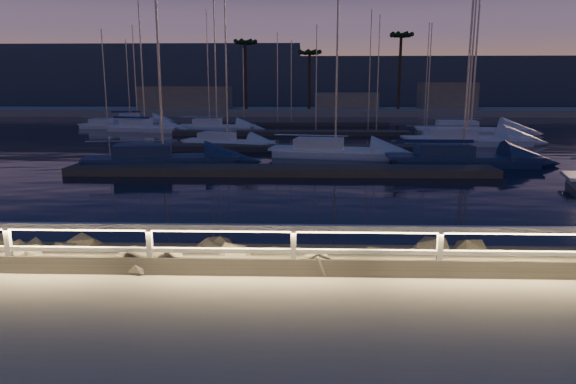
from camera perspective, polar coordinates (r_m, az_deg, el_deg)
name	(u,v)px	position (r m, az deg, el deg)	size (l,w,h in m)	color
ground	(246,273)	(10.91, -4.72, -9.00)	(400.00, 400.00, 0.00)	#A9A298
harbor_water	(289,147)	(41.65, 0.11, 4.99)	(400.00, 440.00, 0.60)	black
guard_rail	(242,238)	(10.67, -5.16, -5.10)	(44.11, 0.12, 1.06)	silver
riprap	(112,259)	(12.99, -18.99, -7.05)	(26.31, 3.28, 1.42)	#5F5B51
floating_docks	(289,139)	(42.87, 0.16, 5.94)	(22.00, 36.00, 0.40)	#554D47
far_shore	(296,109)	(84.28, 0.89, 9.19)	(160.00, 14.00, 5.20)	#A9A298
palm_left	(245,45)	(82.89, -4.78, 15.93)	(3.00, 3.00, 11.20)	#463321
palm_center	(310,55)	(83.29, 2.41, 15.00)	(3.00, 3.00, 9.70)	#463321
palm_right	(401,39)	(83.77, 12.45, 16.27)	(3.00, 3.00, 12.20)	#463321
distant_hills	(220,84)	(145.71, -7.60, 11.86)	(230.00, 37.50, 18.00)	#3D495E
sailboat_b	(159,159)	(29.79, -14.12, 3.61)	(8.82, 4.16, 14.51)	navy
sailboat_c	(458,158)	(31.05, 18.40, 3.63)	(8.55, 2.71, 14.41)	navy
sailboat_f	(226,142)	(38.82, -6.96, 5.57)	(7.22, 3.96, 11.86)	white
sailboat_g	(332,150)	(33.11, 4.88, 4.64)	(8.66, 4.03, 14.20)	white
sailboat_h	(463,139)	(42.34, 18.87, 5.61)	(9.88, 3.20, 16.57)	white
sailboat_i	(106,125)	(59.21, -19.54, 7.04)	(6.29, 2.62, 10.46)	white
sailboat_j	(143,127)	(54.44, -15.79, 6.97)	(8.11, 3.95, 13.33)	white
sailboat_l	(467,130)	(51.61, 19.31, 6.56)	(10.32, 4.15, 16.99)	white
sailboat_m	(136,119)	(68.63, -16.54, 7.79)	(7.28, 3.67, 12.01)	white
sailboat_n	(215,126)	(54.08, -8.12, 7.26)	(7.84, 2.61, 13.21)	white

